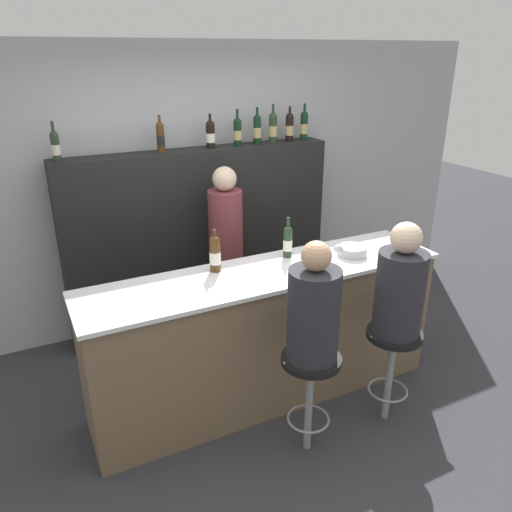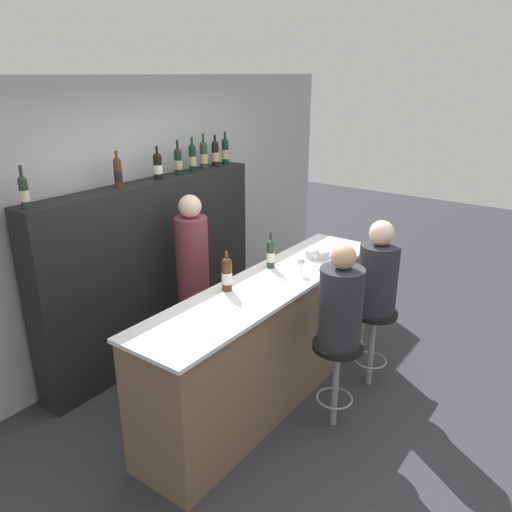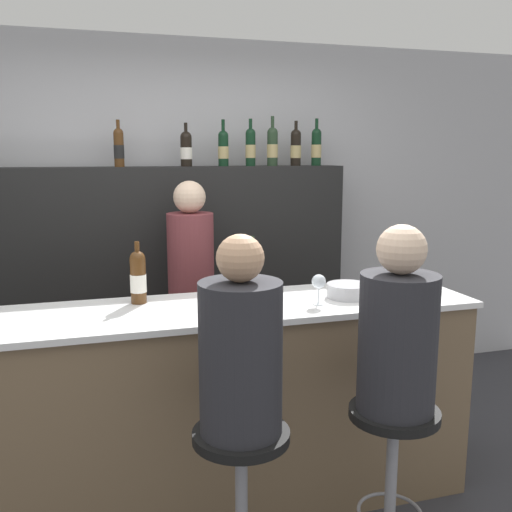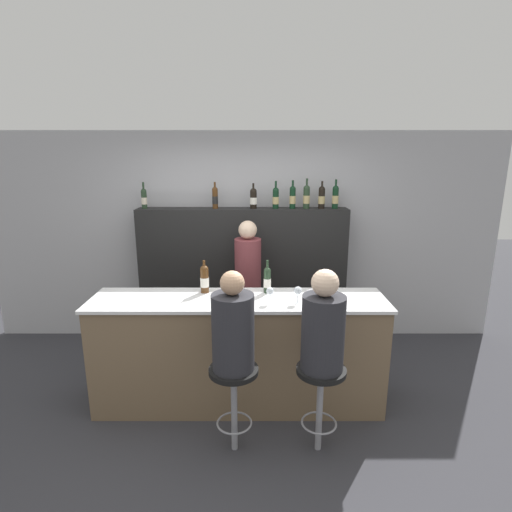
{
  "view_description": "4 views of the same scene",
  "coord_description": "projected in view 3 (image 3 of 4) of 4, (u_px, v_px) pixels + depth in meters",
  "views": [
    {
      "loc": [
        -1.51,
        -2.56,
        2.51
      ],
      "look_at": [
        -0.06,
        0.33,
        1.17
      ],
      "focal_mm": 35.0,
      "sensor_mm": 36.0,
      "label": 1
    },
    {
      "loc": [
        -3.0,
        -1.76,
        2.61
      ],
      "look_at": [
        -0.19,
        0.28,
        1.33
      ],
      "focal_mm": 35.0,
      "sensor_mm": 36.0,
      "label": 2
    },
    {
      "loc": [
        -0.55,
        -2.34,
        1.79
      ],
      "look_at": [
        0.23,
        0.26,
        1.3
      ],
      "focal_mm": 40.0,
      "sensor_mm": 36.0,
      "label": 3
    },
    {
      "loc": [
        0.16,
        -3.1,
        2.31
      ],
      "look_at": [
        0.16,
        0.2,
        1.47
      ],
      "focal_mm": 28.0,
      "sensor_mm": 36.0,
      "label": 4
    }
  ],
  "objects": [
    {
      "name": "wine_bottle_backbar_6",
      "position": [
        296.0,
        147.0,
        4.14
      ],
      "size": [
        0.08,
        0.08,
        0.32
      ],
      "color": "black",
      "rests_on": "back_bar_cabinet"
    },
    {
      "name": "guest_seated_right",
      "position": [
        398.0,
        332.0,
        2.36
      ],
      "size": [
        0.33,
        0.33,
        0.79
      ],
      "color": "#28282D",
      "rests_on": "bar_stool_right"
    },
    {
      "name": "back_bar_cabinet",
      "position": [
        171.0,
        287.0,
        4.05
      ],
      "size": [
        2.5,
        0.28,
        1.7
      ],
      "color": "black",
      "rests_on": "ground_plane"
    },
    {
      "name": "wine_bottle_backbar_2",
      "position": [
        186.0,
        149.0,
        3.92
      ],
      "size": [
        0.08,
        0.08,
        0.3
      ],
      "color": "black",
      "rests_on": "back_bar_cabinet"
    },
    {
      "name": "wine_bottle_backbar_3",
      "position": [
        223.0,
        148.0,
        3.99
      ],
      "size": [
        0.07,
        0.07,
        0.32
      ],
      "color": "black",
      "rests_on": "back_bar_cabinet"
    },
    {
      "name": "guest_seated_left",
      "position": [
        241.0,
        350.0,
        2.17
      ],
      "size": [
        0.32,
        0.32,
        0.78
      ],
      "color": "#28282D",
      "rests_on": "bar_stool_left"
    },
    {
      "name": "wine_bottle_counter_0",
      "position": [
        138.0,
        277.0,
        2.81
      ],
      "size": [
        0.08,
        0.08,
        0.31
      ],
      "color": "#4C2D14",
      "rests_on": "bar_counter"
    },
    {
      "name": "bartender",
      "position": [
        192.0,
        315.0,
        3.68
      ],
      "size": [
        0.29,
        0.29,
        1.62
      ],
      "color": "brown",
      "rests_on": "ground_plane"
    },
    {
      "name": "metal_bowl",
      "position": [
        348.0,
        291.0,
        2.94
      ],
      "size": [
        0.22,
        0.22,
        0.07
      ],
      "color": "#B7B7BC",
      "rests_on": "bar_counter"
    },
    {
      "name": "wine_glass_1",
      "position": [
        319.0,
        282.0,
        2.79
      ],
      "size": [
        0.07,
        0.07,
        0.15
      ],
      "color": "silver",
      "rests_on": "bar_counter"
    },
    {
      "name": "wall_back",
      "position": [
        165.0,
        221.0,
        4.19
      ],
      "size": [
        6.4,
        0.05,
        2.6
      ],
      "color": "#B2B2B7",
      "rests_on": "ground_plane"
    },
    {
      "name": "wine_bottle_backbar_5",
      "position": [
        272.0,
        146.0,
        4.09
      ],
      "size": [
        0.08,
        0.08,
        0.35
      ],
      "color": "#233823",
      "rests_on": "back_bar_cabinet"
    },
    {
      "name": "bar_stool_right",
      "position": [
        393.0,
        443.0,
        2.45
      ],
      "size": [
        0.39,
        0.39,
        0.72
      ],
      "color": "gray",
      "rests_on": "ground_plane"
    },
    {
      "name": "wine_glass_0",
      "position": [
        272.0,
        287.0,
        2.72
      ],
      "size": [
        0.07,
        0.07,
        0.15
      ],
      "color": "silver",
      "rests_on": "bar_counter"
    },
    {
      "name": "wine_bottle_backbar_1",
      "position": [
        119.0,
        147.0,
        3.79
      ],
      "size": [
        0.07,
        0.07,
        0.31
      ],
      "color": "#4C2D14",
      "rests_on": "back_bar_cabinet"
    },
    {
      "name": "wine_bottle_counter_1",
      "position": [
        252.0,
        271.0,
        2.98
      ],
      "size": [
        0.07,
        0.07,
        0.31
      ],
      "color": "#233823",
      "rests_on": "bar_counter"
    },
    {
      "name": "bar_stool_left",
      "position": [
        241.0,
        467.0,
        2.26
      ],
      "size": [
        0.39,
        0.39,
        0.72
      ],
      "color": "gray",
      "rests_on": "ground_plane"
    },
    {
      "name": "wine_bottle_backbar_4",
      "position": [
        251.0,
        147.0,
        4.04
      ],
      "size": [
        0.07,
        0.07,
        0.33
      ],
      "color": "black",
      "rests_on": "back_bar_cabinet"
    },
    {
      "name": "wine_bottle_backbar_7",
      "position": [
        316.0,
        147.0,
        4.18
      ],
      "size": [
        0.07,
        0.07,
        0.34
      ],
      "color": "black",
      "rests_on": "back_bar_cabinet"
    },
    {
      "name": "bar_counter",
      "position": [
        211.0,
        408.0,
        2.86
      ],
      "size": [
        2.67,
        0.62,
        1.06
      ],
      "color": "brown",
      "rests_on": "ground_plane"
    }
  ]
}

